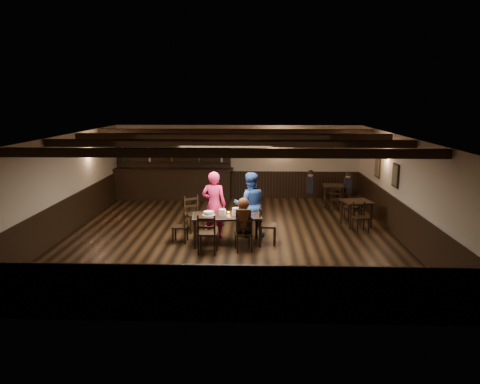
{
  "coord_description": "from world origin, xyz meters",
  "views": [
    {
      "loc": [
        0.65,
        -12.19,
        3.66
      ],
      "look_at": [
        0.24,
        0.2,
        1.17
      ],
      "focal_mm": 35.0,
      "sensor_mm": 36.0,
      "label": 1
    }
  ],
  "objects_px": {
    "woman_pink": "(214,205)",
    "cake": "(209,213)",
    "chair_near_left": "(207,231)",
    "dining_table": "(227,218)",
    "man_blue": "(250,205)",
    "bar_counter": "(173,179)",
    "chair_near_right": "(244,232)"
  },
  "relations": [
    {
      "from": "man_blue",
      "to": "bar_counter",
      "type": "relative_size",
      "value": 0.39
    },
    {
      "from": "man_blue",
      "to": "woman_pink",
      "type": "bearing_deg",
      "value": -3.27
    },
    {
      "from": "chair_near_right",
      "to": "cake",
      "type": "relative_size",
      "value": 2.69
    },
    {
      "from": "man_blue",
      "to": "cake",
      "type": "xyz_separation_m",
      "value": [
        -1.03,
        -0.7,
        -0.08
      ]
    },
    {
      "from": "dining_table",
      "to": "woman_pink",
      "type": "height_order",
      "value": "woman_pink"
    },
    {
      "from": "woman_pink",
      "to": "cake",
      "type": "xyz_separation_m",
      "value": [
        -0.08,
        -0.59,
        -0.09
      ]
    },
    {
      "from": "woman_pink",
      "to": "dining_table",
      "type": "bearing_deg",
      "value": 128.25
    },
    {
      "from": "dining_table",
      "to": "chair_near_left",
      "type": "bearing_deg",
      "value": -116.63
    },
    {
      "from": "woman_pink",
      "to": "cake",
      "type": "bearing_deg",
      "value": 87.52
    },
    {
      "from": "dining_table",
      "to": "woman_pink",
      "type": "bearing_deg",
      "value": 122.6
    },
    {
      "from": "cake",
      "to": "chair_near_left",
      "type": "bearing_deg",
      "value": -87.18
    },
    {
      "from": "woman_pink",
      "to": "chair_near_left",
      "type": "bearing_deg",
      "value": 93.87
    },
    {
      "from": "chair_near_right",
      "to": "cake",
      "type": "distance_m",
      "value": 1.15
    },
    {
      "from": "chair_near_left",
      "to": "chair_near_right",
      "type": "distance_m",
      "value": 0.9
    },
    {
      "from": "man_blue",
      "to": "cake",
      "type": "height_order",
      "value": "man_blue"
    },
    {
      "from": "man_blue",
      "to": "bar_counter",
      "type": "xyz_separation_m",
      "value": [
        -2.9,
        4.73,
        -0.15
      ]
    },
    {
      "from": "chair_near_left",
      "to": "chair_near_right",
      "type": "height_order",
      "value": "chair_near_left"
    },
    {
      "from": "dining_table",
      "to": "woman_pink",
      "type": "distance_m",
      "value": 0.72
    },
    {
      "from": "dining_table",
      "to": "chair_near_right",
      "type": "height_order",
      "value": "chair_near_right"
    },
    {
      "from": "bar_counter",
      "to": "woman_pink",
      "type": "bearing_deg",
      "value": -68.06
    },
    {
      "from": "chair_near_left",
      "to": "woman_pink",
      "type": "relative_size",
      "value": 0.55
    },
    {
      "from": "woman_pink",
      "to": "man_blue",
      "type": "bearing_deg",
      "value": -168.04
    },
    {
      "from": "chair_near_right",
      "to": "cake",
      "type": "xyz_separation_m",
      "value": [
        -0.91,
        0.63,
        0.29
      ]
    },
    {
      "from": "man_blue",
      "to": "bar_counter",
      "type": "distance_m",
      "value": 5.55
    },
    {
      "from": "dining_table",
      "to": "chair_near_right",
      "type": "relative_size",
      "value": 2.1
    },
    {
      "from": "woman_pink",
      "to": "bar_counter",
      "type": "distance_m",
      "value": 5.21
    },
    {
      "from": "dining_table",
      "to": "woman_pink",
      "type": "relative_size",
      "value": 1.02
    },
    {
      "from": "man_blue",
      "to": "bar_counter",
      "type": "height_order",
      "value": "bar_counter"
    },
    {
      "from": "chair_near_left",
      "to": "woman_pink",
      "type": "height_order",
      "value": "woman_pink"
    },
    {
      "from": "bar_counter",
      "to": "dining_table",
      "type": "bearing_deg",
      "value": -66.81
    },
    {
      "from": "chair_near_left",
      "to": "woman_pink",
      "type": "xyz_separation_m",
      "value": [
        0.04,
        1.42,
        0.32
      ]
    },
    {
      "from": "chair_near_right",
      "to": "man_blue",
      "type": "height_order",
      "value": "man_blue"
    }
  ]
}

